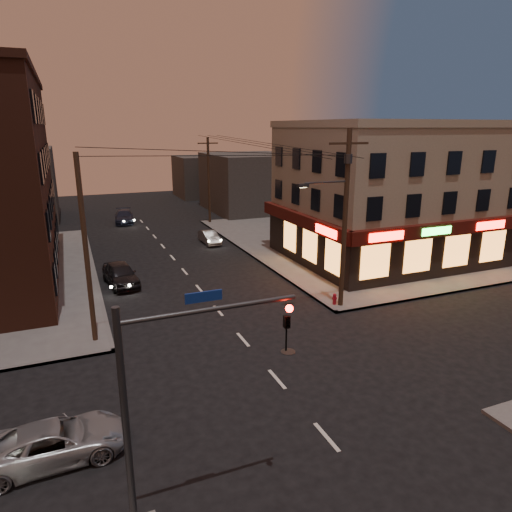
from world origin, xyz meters
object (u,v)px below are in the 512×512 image
suv_cross (55,442)px  fire_hydrant (335,298)px  sedan_far (124,217)px  sedan_near (121,274)px  sedan_mid (209,237)px

suv_cross → fire_hydrant: suv_cross is taller
sedan_far → fire_hydrant: (8.38, -29.83, -0.17)m
sedan_far → fire_hydrant: size_ratio=7.03×
sedan_near → sedan_far: sedan_near is taller
sedan_far → fire_hydrant: sedan_far is taller
sedan_near → fire_hydrant: 14.17m
suv_cross → sedan_mid: 27.97m
suv_cross → sedan_near: size_ratio=1.00×
sedan_near → fire_hydrant: sedan_near is taller
sedan_near → sedan_mid: (8.75, 8.59, -0.17)m
sedan_near → sedan_far: size_ratio=0.94×
suv_cross → sedan_near: (3.86, 16.37, 0.14)m
sedan_near → fire_hydrant: size_ratio=6.60×
suv_cross → sedan_far: sedan_far is taller
sedan_mid → fire_hydrant: (2.38, -17.35, -0.07)m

